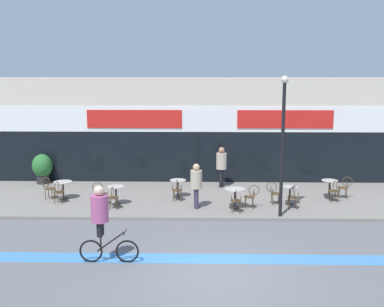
{
  "coord_description": "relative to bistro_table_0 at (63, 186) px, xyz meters",
  "views": [
    {
      "loc": [
        -0.37,
        -10.84,
        5.11
      ],
      "look_at": [
        -0.74,
        6.69,
        2.07
      ],
      "focal_mm": 42.0,
      "sensor_mm": 36.0,
      "label": 1
    }
  ],
  "objects": [
    {
      "name": "bistro_table_0",
      "position": [
        0.0,
        0.0,
        0.0
      ],
      "size": [
        0.74,
        0.74,
        0.73
      ],
      "color": "black",
      "rests_on": "sidewalk_slab"
    },
    {
      "name": "planter_pot",
      "position": [
        -1.79,
        2.69,
        0.23
      ],
      "size": [
        0.92,
        0.92,
        1.39
      ],
      "color": "#232326",
      "rests_on": "sidewalk_slab"
    },
    {
      "name": "cafe_chair_1_near",
      "position": [
        2.32,
        -1.39,
        -0.01
      ],
      "size": [
        0.4,
        0.58,
        0.9
      ],
      "rotation": [
        0.0,
        0.0,
        1.56
      ],
      "color": "#4C3823",
      "rests_on": "sidewalk_slab"
    },
    {
      "name": "cafe_chair_4_side",
      "position": [
        8.5,
        -0.6,
        -0.01
      ],
      "size": [
        0.58,
        0.4,
        0.9
      ],
      "rotation": [
        0.0,
        0.0,
        0.01
      ],
      "color": "#4C3823",
      "rests_on": "sidewalk_slab"
    },
    {
      "name": "cafe_chair_3_near",
      "position": [
        6.93,
        -1.74,
        -0.01
      ],
      "size": [
        0.43,
        0.59,
        0.9
      ],
      "rotation": [
        0.0,
        0.0,
        1.51
      ],
      "color": "#4C3823",
      "rests_on": "sidewalk_slab"
    },
    {
      "name": "cafe_chair_1_side",
      "position": [
        1.7,
        -0.77,
        -0.01
      ],
      "size": [
        0.6,
        0.44,
        0.9
      ],
      "rotation": [
        0.0,
        0.0,
        0.12
      ],
      "color": "#4C3823",
      "rests_on": "sidewalk_slab"
    },
    {
      "name": "cafe_chair_2_near",
      "position": [
        4.68,
        -0.22,
        -0.01
      ],
      "size": [
        0.41,
        0.58,
        0.9
      ],
      "rotation": [
        0.0,
        0.0,
        1.54
      ],
      "color": "#4C3823",
      "rests_on": "sidewalk_slab"
    },
    {
      "name": "pedestrian_far_end",
      "position": [
        5.46,
        -1.18,
        0.5
      ],
      "size": [
        0.51,
        0.51,
        1.73
      ],
      "rotation": [
        0.0,
        0.0,
        0.16
      ],
      "color": "#382D47",
      "rests_on": "sidewalk_slab"
    },
    {
      "name": "bistro_table_5",
      "position": [
        10.95,
        0.39,
        0.01
      ],
      "size": [
        0.65,
        0.65,
        0.75
      ],
      "color": "black",
      "rests_on": "sidewalk_slab"
    },
    {
      "name": "bistro_table_2",
      "position": [
        4.68,
        0.4,
        -0.01
      ],
      "size": [
        0.67,
        0.67,
        0.73
      ],
      "color": "black",
      "rests_on": "sidewalk_slab"
    },
    {
      "name": "cafe_chair_5_side",
      "position": [
        11.57,
        0.38,
        -0.01
      ],
      "size": [
        0.6,
        0.45,
        0.9
      ],
      "rotation": [
        0.0,
        0.0,
        3.0
      ],
      "color": "#4C3823",
      "rests_on": "sidewalk_slab"
    },
    {
      "name": "storefront_facade",
      "position": [
        6.02,
        5.08,
        1.86
      ],
      "size": [
        40.0,
        4.06,
        5.01
      ],
      "color": "beige",
      "rests_on": "ground"
    },
    {
      "name": "sidewalk_slab",
      "position": [
        6.02,
        0.37,
        -0.58
      ],
      "size": [
        40.0,
        5.5,
        0.12
      ],
      "primitive_type": "cube",
      "color": "slate",
      "rests_on": "ground"
    },
    {
      "name": "cafe_chair_0_side",
      "position": [
        -0.63,
        0.01,
        -0.01
      ],
      "size": [
        0.6,
        0.45,
        0.9
      ],
      "rotation": [
        0.0,
        0.0,
        -0.13
      ],
      "color": "#4C3823",
      "rests_on": "sidewalk_slab"
    },
    {
      "name": "cyclist_0",
      "position": [
        2.93,
        -6.01,
        0.67
      ],
      "size": [
        1.66,
        0.48,
        2.19
      ],
      "rotation": [
        0.0,
        0.0,
        0.0
      ],
      "color": "black",
      "rests_on": "ground"
    },
    {
      "name": "pedestrian_near_end",
      "position": [
        6.56,
        2.18,
        0.56
      ],
      "size": [
        0.56,
        0.56,
        1.83
      ],
      "rotation": [
        0.0,
        0.0,
        2.92
      ],
      "color": "black",
      "rests_on": "sidewalk_slab"
    },
    {
      "name": "lamp_post",
      "position": [
        8.5,
        -2.11,
        2.37
      ],
      "size": [
        0.26,
        0.26,
        4.99
      ],
      "color": "black",
      "rests_on": "sidewalk_slab"
    },
    {
      "name": "bike_lane_stripe",
      "position": [
        6.02,
        -5.71,
        -0.64
      ],
      "size": [
        36.0,
        0.7,
        0.01
      ],
      "primitive_type": "cube",
      "color": "#3D7AB7",
      "rests_on": "ground"
    },
    {
      "name": "ground_plane",
      "position": [
        6.02,
        -6.88,
        -0.64
      ],
      "size": [
        120.0,
        120.0,
        0.0
      ],
      "primitive_type": "plane",
      "color": "#5B5B60"
    },
    {
      "name": "bistro_table_4",
      "position": [
        9.13,
        -0.6,
        -0.02
      ],
      "size": [
        0.61,
        0.61,
        0.72
      ],
      "color": "black",
      "rests_on": "sidewalk_slab"
    },
    {
      "name": "bistro_table_1",
      "position": [
        2.32,
        -0.77,
        -0.0
      ],
      "size": [
        0.67,
        0.67,
        0.73
      ],
      "color": "black",
      "rests_on": "sidewalk_slab"
    },
    {
      "name": "cafe_chair_4_near",
      "position": [
        9.13,
        -1.22,
        -0.01
      ],
      "size": [
        0.4,
        0.58,
        0.9
      ],
      "rotation": [
        0.0,
        0.0,
        1.56
      ],
      "color": "#4C3823",
      "rests_on": "sidewalk_slab"
    },
    {
      "name": "cafe_chair_5_near",
      "position": [
        10.95,
        -0.23,
        -0.01
      ],
      "size": [
        0.42,
        0.59,
        0.9
      ],
      "rotation": [
        0.0,
        0.0,
        1.64
      ],
      "color": "#4C3823",
      "rests_on": "sidewalk_slab"
    },
    {
      "name": "bistro_table_3",
      "position": [
        6.94,
        -1.11,
        0.02
      ],
      "size": [
        0.78,
        0.78,
        0.75
      ],
      "color": "black",
      "rests_on": "sidewalk_slab"
    },
    {
      "name": "cafe_chair_3_side",
      "position": [
        7.57,
        -1.12,
        -0.01
      ],
      "size": [
        0.58,
        0.42,
        0.9
      ],
      "rotation": [
        0.0,
        0.0,
        3.1
      ],
      "color": "#4C3823",
      "rests_on": "sidewalk_slab"
    },
    {
      "name": "cafe_chair_0_near",
      "position": [
        -0.01,
        -0.63,
        -0.01
      ],
      "size": [
        0.43,
        0.59,
        0.9
      ],
      "rotation": [
        0.0,
        0.0,
        1.49
      ],
      "color": "#4C3823",
      "rests_on": "sidewalk_slab"
    }
  ]
}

